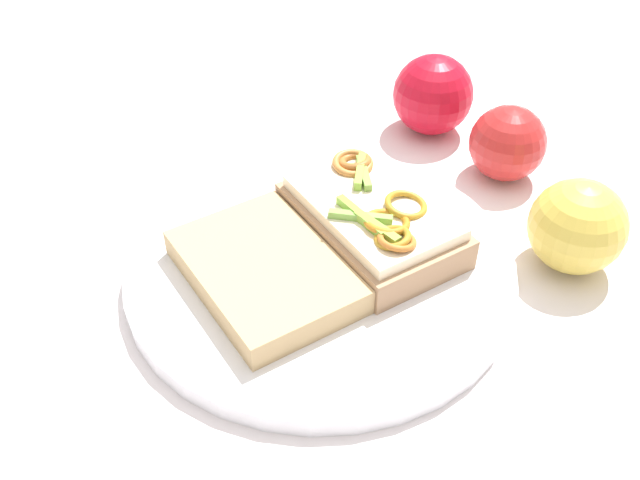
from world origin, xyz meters
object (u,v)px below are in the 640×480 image
Objects in this scene: apple_1 at (577,226)px; apple_2 at (508,143)px; apple_0 at (433,95)px; sandwich at (372,219)px; bread_slice_side at (265,271)px; plate at (320,266)px.

apple_2 is (-0.12, -0.06, -0.00)m from apple_1.
apple_0 is 0.23m from apple_1.
sandwich is 2.25× the size of apple_1.
apple_0 is 0.10m from apple_2.
plate is at bearing 89.46° from bread_slice_side.
sandwich is at bearing -81.07° from apple_1.
apple_2 is (-0.21, 0.17, 0.01)m from bread_slice_side.
bread_slice_side is at bearing -44.12° from plate.
bread_slice_side reaches higher than plate.
sandwich is 0.10m from bread_slice_side.
apple_0 is (-0.25, 0.06, 0.03)m from plate.
apple_0 is 1.05× the size of apple_1.
apple_1 is (-0.10, 0.23, 0.01)m from bread_slice_side.
apple_0 reaches higher than apple_1.
sandwich is 0.16m from apple_1.
bread_slice_side is at bearing -39.03° from apple_2.
apple_0 is at bearing -130.26° from apple_2.
apple_2 is at bearing 49.74° from apple_0.
bread_slice_side is 1.78× the size of apple_0.
sandwich is 2.44× the size of apple_2.
apple_1 is 0.13m from apple_2.
plate is at bearing -72.69° from apple_1.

